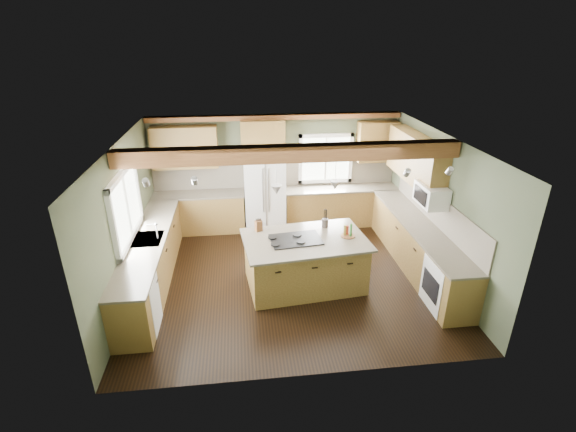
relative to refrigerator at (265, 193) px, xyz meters
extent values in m
plane|color=black|center=(0.30, -2.12, -0.90)|extent=(5.60, 5.60, 0.00)
plane|color=silver|center=(0.30, -2.12, 1.70)|extent=(5.60, 5.60, 0.00)
plane|color=#47513A|center=(0.30, 0.38, 0.40)|extent=(5.60, 0.00, 5.60)
plane|color=#47513A|center=(-2.50, -2.12, 0.40)|extent=(0.00, 5.00, 5.00)
plane|color=#47513A|center=(3.10, -2.12, 0.40)|extent=(0.00, 5.00, 5.00)
cube|color=brown|center=(0.30, -2.41, 1.57)|extent=(5.55, 0.26, 0.26)
cube|color=brown|center=(0.30, 0.28, 1.64)|extent=(5.55, 0.20, 0.10)
cube|color=brown|center=(0.30, 0.36, 0.31)|extent=(5.58, 0.03, 0.58)
cube|color=brown|center=(3.08, -2.07, 0.31)|extent=(0.03, 3.70, 0.58)
cube|color=brown|center=(-1.49, 0.08, -0.46)|extent=(2.02, 0.60, 0.88)
cube|color=#484235|center=(-1.49, 0.08, 0.00)|extent=(2.06, 0.64, 0.04)
cube|color=brown|center=(1.79, 0.08, -0.46)|extent=(2.62, 0.60, 0.88)
cube|color=#484235|center=(1.79, 0.08, 0.00)|extent=(2.66, 0.64, 0.04)
cube|color=brown|center=(-2.20, -2.07, -0.46)|extent=(0.60, 3.70, 0.88)
cube|color=#484235|center=(-2.20, -2.07, 0.00)|extent=(0.64, 3.74, 0.04)
cube|color=brown|center=(2.80, -2.07, -0.46)|extent=(0.60, 3.70, 0.88)
cube|color=#484235|center=(2.80, -2.07, 0.00)|extent=(0.64, 3.74, 0.04)
cube|color=brown|center=(-1.69, 0.21, 1.05)|extent=(1.40, 0.35, 0.90)
cube|color=brown|center=(0.00, 0.21, 1.25)|extent=(0.96, 0.35, 0.70)
cube|color=brown|center=(2.92, -1.22, 1.05)|extent=(0.35, 2.20, 0.90)
cube|color=brown|center=(2.60, 0.21, 1.05)|extent=(0.90, 0.35, 0.90)
cube|color=white|center=(-2.48, -2.07, 0.65)|extent=(0.04, 1.60, 1.05)
cube|color=white|center=(1.45, 0.36, 0.65)|extent=(1.10, 0.04, 1.00)
cube|color=#262628|center=(-2.20, -2.07, 0.01)|extent=(0.50, 0.65, 0.03)
cylinder|color=#B2B2B7|center=(-2.02, -2.07, 0.15)|extent=(0.02, 0.02, 0.28)
cube|color=white|center=(-2.19, -3.37, -0.47)|extent=(0.60, 0.60, 0.84)
cube|color=white|center=(2.79, -3.37, -0.47)|extent=(0.60, 0.72, 0.84)
cube|color=white|center=(2.88, -2.17, 0.65)|extent=(0.40, 0.70, 0.38)
cone|color=#B2B2B7|center=(0.05, -2.46, 0.98)|extent=(0.18, 0.18, 0.16)
cone|color=#B2B2B7|center=(1.05, -2.35, 0.98)|extent=(0.18, 0.18, 0.16)
cube|color=silver|center=(0.00, 0.00, 0.00)|extent=(0.90, 0.74, 1.80)
cube|color=brown|center=(0.55, -2.41, -0.46)|extent=(2.13, 1.43, 0.88)
cube|color=#484235|center=(0.55, -2.41, 0.00)|extent=(2.28, 1.58, 0.04)
cube|color=black|center=(0.38, -2.43, 0.03)|extent=(0.93, 0.67, 0.02)
cube|color=#58301A|center=(-0.24, -1.99, 0.12)|extent=(0.15, 0.13, 0.20)
cylinder|color=#453E37|center=(0.99, -1.97, 0.10)|extent=(0.13, 0.13, 0.16)
camera|label=1|loc=(-0.51, -8.82, 3.36)|focal=26.00mm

